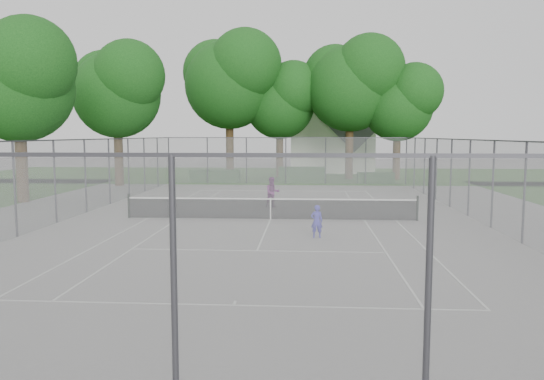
# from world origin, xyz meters

# --- Properties ---
(ground) EXTENTS (120.00, 120.00, 0.00)m
(ground) POSITION_xyz_m (0.00, 0.00, 0.00)
(ground) COLOR slate
(ground) RESTS_ON ground
(grass_far) EXTENTS (60.00, 20.00, 0.00)m
(grass_far) POSITION_xyz_m (0.00, 26.00, 0.00)
(grass_far) COLOR #234E16
(grass_far) RESTS_ON ground
(court_markings) EXTENTS (11.03, 23.83, 0.01)m
(court_markings) POSITION_xyz_m (0.00, 0.00, 0.01)
(court_markings) COLOR beige
(court_markings) RESTS_ON ground
(tennis_net) EXTENTS (12.87, 0.10, 1.10)m
(tennis_net) POSITION_xyz_m (0.00, 0.00, 0.51)
(tennis_net) COLOR black
(tennis_net) RESTS_ON ground
(perimeter_fence) EXTENTS (18.08, 34.08, 3.52)m
(perimeter_fence) POSITION_xyz_m (0.00, 0.00, 1.81)
(perimeter_fence) COLOR #38383D
(perimeter_fence) RESTS_ON ground
(tree_far_left) EXTENTS (8.69, 7.94, 12.49)m
(tree_far_left) POSITION_xyz_m (-4.95, 22.35, 8.59)
(tree_far_left) COLOR #362413
(tree_far_left) RESTS_ON ground
(tree_far_midleft) EXTENTS (6.93, 6.33, 9.97)m
(tree_far_midleft) POSITION_xyz_m (-0.70, 23.22, 6.85)
(tree_far_midleft) COLOR #362413
(tree_far_midleft) RESTS_ON ground
(tree_far_midright) EXTENTS (8.23, 7.51, 11.83)m
(tree_far_midright) POSITION_xyz_m (5.25, 21.70, 8.13)
(tree_far_midright) COLOR #362413
(tree_far_midright) RESTS_ON ground
(tree_far_right) EXTENTS (6.58, 6.01, 9.46)m
(tree_far_right) POSITION_xyz_m (9.09, 21.27, 6.50)
(tree_far_right) COLOR #362413
(tree_far_right) RESTS_ON ground
(tree_side_back) EXTENTS (7.22, 6.59, 10.38)m
(tree_side_back) POSITION_xyz_m (-12.09, 14.86, 7.13)
(tree_side_back) COLOR #362413
(tree_side_back) RESTS_ON ground
(tree_side_front) EXTENTS (6.89, 6.29, 9.91)m
(tree_side_front) POSITION_xyz_m (-14.03, 5.05, 6.81)
(tree_side_front) COLOR #362413
(tree_side_front) RESTS_ON ground
(hedge_left) EXTENTS (3.90, 1.17, 0.97)m
(hedge_left) POSITION_xyz_m (-5.59, 17.89, 0.49)
(hedge_left) COLOR #194215
(hedge_left) RESTS_ON ground
(hedge_mid) EXTENTS (3.71, 1.06, 1.17)m
(hedge_mid) POSITION_xyz_m (1.22, 18.89, 0.58)
(hedge_mid) COLOR #194215
(hedge_mid) RESTS_ON ground
(hedge_right) EXTENTS (2.76, 1.01, 0.83)m
(hedge_right) POSITION_xyz_m (6.88, 17.87, 0.41)
(hedge_right) COLOR #194215
(hedge_right) RESTS_ON ground
(house) EXTENTS (8.01, 6.21, 9.97)m
(house) POSITION_xyz_m (4.08, 30.52, 4.01)
(house) COLOR white
(house) RESTS_ON ground
(girl_player) EXTENTS (0.47, 0.34, 1.20)m
(girl_player) POSITION_xyz_m (1.96, -4.05, 0.60)
(girl_player) COLOR #302BA3
(girl_player) RESTS_ON ground
(woman_player) EXTENTS (0.91, 0.80, 1.57)m
(woman_player) POSITION_xyz_m (-0.16, 3.81, 0.78)
(woman_player) COLOR #63215F
(woman_player) RESTS_ON ground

